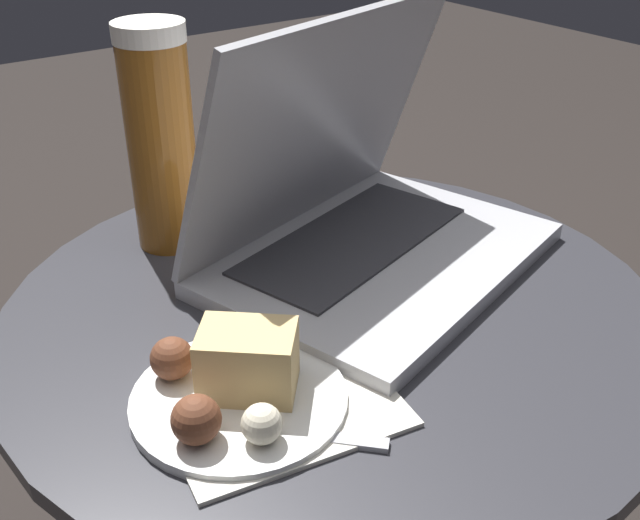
% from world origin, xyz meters
% --- Properties ---
extents(table, '(0.64, 0.64, 0.49)m').
position_xyz_m(table, '(0.00, 0.00, 0.33)').
color(table, '#515156').
rests_on(table, ground_plane).
extents(napkin, '(0.20, 0.15, 0.00)m').
position_xyz_m(napkin, '(-0.13, -0.10, 0.49)').
color(napkin, silver).
rests_on(napkin, table).
extents(laptop, '(0.41, 0.34, 0.25)m').
position_xyz_m(laptop, '(0.07, 0.05, 0.54)').
color(laptop, '#B2B2B7').
rests_on(laptop, table).
extents(beer_glass, '(0.07, 0.07, 0.24)m').
position_xyz_m(beer_glass, '(-0.07, 0.21, 0.61)').
color(beer_glass, brown).
rests_on(beer_glass, table).
extents(snack_plate, '(0.17, 0.17, 0.06)m').
position_xyz_m(snack_plate, '(-0.15, -0.08, 0.51)').
color(snack_plate, silver).
rests_on(snack_plate, table).
extents(fork, '(0.15, 0.15, 0.01)m').
position_xyz_m(fork, '(-0.16, -0.10, 0.49)').
color(fork, '#B2B2B7').
rests_on(fork, table).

